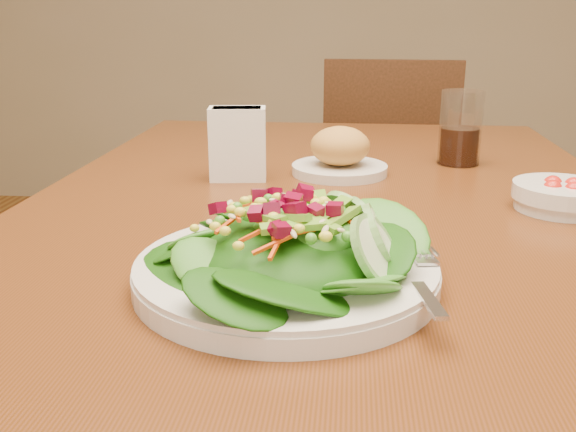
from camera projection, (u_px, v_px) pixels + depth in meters
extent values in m
cube|color=#582B15|center=(332.00, 216.00, 0.93)|extent=(0.90, 1.40, 0.04)
cylinder|color=#472313|center=(189.00, 274.00, 1.69)|extent=(0.07, 0.07, 0.71)
cylinder|color=#472313|center=(492.00, 286.00, 1.62)|extent=(0.07, 0.07, 0.71)
cube|color=#472313|center=(386.00, 201.00, 2.12)|extent=(0.43, 0.43, 0.04)
cylinder|color=#472313|center=(432.00, 247.00, 2.32)|extent=(0.04, 0.04, 0.40)
cylinder|color=#472313|center=(336.00, 242.00, 2.37)|extent=(0.04, 0.04, 0.40)
cylinder|color=#472313|center=(440.00, 286.00, 1.99)|extent=(0.04, 0.04, 0.40)
cylinder|color=#472313|center=(328.00, 280.00, 2.04)|extent=(0.04, 0.04, 0.40)
cube|color=#472313|center=(390.00, 139.00, 1.86)|extent=(0.39, 0.05, 0.45)
cylinder|color=silver|center=(286.00, 275.00, 0.65)|extent=(0.31, 0.31, 0.02)
ellipsoid|color=black|center=(286.00, 244.00, 0.64)|extent=(0.21, 0.21, 0.05)
cube|color=silver|center=(420.00, 279.00, 0.60)|extent=(0.05, 0.18, 0.01)
cylinder|color=silver|center=(339.00, 169.00, 1.09)|extent=(0.16, 0.16, 0.02)
ellipsoid|color=#A4782A|center=(340.00, 146.00, 1.08)|extent=(0.10, 0.10, 0.07)
cylinder|color=silver|center=(562.00, 197.00, 0.89)|extent=(0.13, 0.13, 0.04)
sphere|color=red|center=(573.00, 187.00, 0.89)|extent=(0.03, 0.03, 0.03)
sphere|color=red|center=(552.00, 185.00, 0.90)|extent=(0.03, 0.03, 0.03)
sphere|color=red|center=(552.00, 190.00, 0.88)|extent=(0.03, 0.03, 0.03)
sphere|color=red|center=(574.00, 192.00, 0.87)|extent=(0.03, 0.03, 0.03)
cylinder|color=silver|center=(460.00, 128.00, 1.15)|extent=(0.08, 0.08, 0.13)
cylinder|color=black|center=(459.00, 146.00, 1.16)|extent=(0.07, 0.07, 0.07)
cube|color=white|center=(238.00, 144.00, 1.04)|extent=(0.10, 0.06, 0.12)
cube|color=white|center=(238.00, 138.00, 1.04)|extent=(0.08, 0.05, 0.10)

